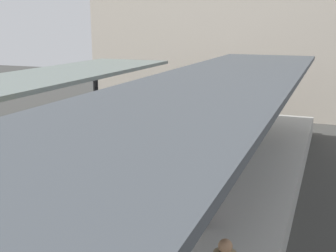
# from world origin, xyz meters

# --- Properties ---
(ground_plane) EXTENTS (80.00, 80.00, 0.00)m
(ground_plane) POSITION_xyz_m (0.00, 0.00, 0.00)
(ground_plane) COLOR #383835
(platform_right) EXTENTS (4.40, 28.00, 1.00)m
(platform_right) POSITION_xyz_m (3.80, 0.00, 0.50)
(platform_right) COLOR #9E9E99
(platform_right) RESTS_ON ground_plane
(track_ballast) EXTENTS (3.20, 28.00, 0.20)m
(track_ballast) POSITION_xyz_m (0.00, 0.00, 0.10)
(track_ballast) COLOR #423F3D
(track_ballast) RESTS_ON ground_plane
(rail_near_side) EXTENTS (0.08, 28.00, 0.14)m
(rail_near_side) POSITION_xyz_m (-0.72, 0.00, 0.27)
(rail_near_side) COLOR slate
(rail_near_side) RESTS_ON track_ballast
(rail_far_side) EXTENTS (0.08, 28.00, 0.14)m
(rail_far_side) POSITION_xyz_m (0.72, 0.00, 0.27)
(rail_far_side) COLOR slate
(rail_far_side) RESTS_ON track_ballast
(commuter_train) EXTENTS (2.78, 12.94, 3.10)m
(commuter_train) POSITION_xyz_m (0.00, 6.78, 1.73)
(commuter_train) COLOR #ADADB2
(commuter_train) RESTS_ON track_ballast
(canopy_right) EXTENTS (4.18, 21.00, 3.43)m
(canopy_right) POSITION_xyz_m (3.80, 1.40, 4.31)
(canopy_right) COLOR #333335
(canopy_right) RESTS_ON platform_right
(platform_bench) EXTENTS (1.40, 0.41, 0.86)m
(platform_bench) POSITION_xyz_m (3.53, -0.25, 1.46)
(platform_bench) COLOR black
(platform_bench) RESTS_ON platform_right
(platform_sign) EXTENTS (0.90, 0.08, 2.21)m
(platform_sign) POSITION_xyz_m (2.31, 4.22, 2.62)
(platform_sign) COLOR #262628
(platform_sign) RESTS_ON platform_right
(litter_bin) EXTENTS (0.44, 0.44, 0.80)m
(litter_bin) POSITION_xyz_m (2.90, 2.55, 1.40)
(litter_bin) COLOR maroon
(litter_bin) RESTS_ON platform_right
(passenger_mid_platform) EXTENTS (0.36, 0.36, 1.77)m
(passenger_mid_platform) POSITION_xyz_m (2.31, -2.45, 1.92)
(passenger_mid_platform) COLOR #7A337A
(passenger_mid_platform) RESTS_ON platform_right
(passenger_far_end) EXTENTS (0.36, 0.36, 1.71)m
(passenger_far_end) POSITION_xyz_m (-4.13, 5.77, 1.89)
(passenger_far_end) COLOR maroon
(passenger_far_end) RESTS_ON platform_left
(station_building_backdrop) EXTENTS (18.00, 6.00, 11.00)m
(station_building_backdrop) POSITION_xyz_m (-0.62, 20.00, 5.50)
(station_building_backdrop) COLOR #A89E8E
(station_building_backdrop) RESTS_ON ground_plane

